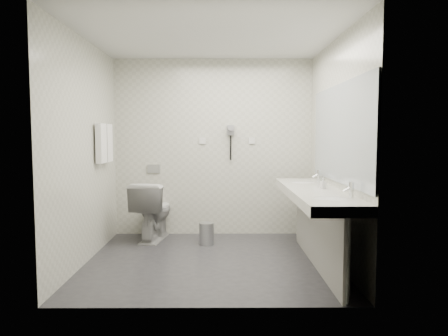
{
  "coord_description": "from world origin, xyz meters",
  "views": [
    {
      "loc": [
        0.13,
        -4.65,
        1.43
      ],
      "look_at": [
        0.15,
        0.15,
        1.05
      ],
      "focal_mm": 33.41,
      "sensor_mm": 36.0,
      "label": 1
    }
  ],
  "objects": [
    {
      "name": "faucet_near",
      "position": [
        1.32,
        -0.85,
        0.92
      ],
      "size": [
        0.04,
        0.04,
        0.15
      ],
      "primitive_type": "cylinder",
      "color": "silver",
      "rests_on": "vanity_counter"
    },
    {
      "name": "dryer_cord",
      "position": [
        0.25,
        1.26,
        1.25
      ],
      "size": [
        0.02,
        0.02,
        0.35
      ],
      "primitive_type": "cylinder",
      "color": "black",
      "rests_on": "dryer_cradle"
    },
    {
      "name": "switch_plate_a",
      "position": [
        -0.15,
        1.29,
        1.35
      ],
      "size": [
        0.09,
        0.02,
        0.09
      ],
      "primitive_type": "cube",
      "color": "silver",
      "rests_on": "wall_back"
    },
    {
      "name": "glass_left",
      "position": [
        1.28,
        0.1,
        0.9
      ],
      "size": [
        0.07,
        0.07,
        0.1
      ],
      "primitive_type": "cylinder",
      "rotation": [
        0.0,
        0.0,
        0.35
      ],
      "color": "silver",
      "rests_on": "vanity_counter"
    },
    {
      "name": "bin_lid",
      "position": [
        -0.07,
        0.7,
        0.28
      ],
      "size": [
        0.2,
        0.2,
        0.02
      ],
      "primitive_type": "cylinder",
      "color": "#B2B5BA",
      "rests_on": "pedal_bin"
    },
    {
      "name": "dryer_cradle",
      "position": [
        0.25,
        1.27,
        1.5
      ],
      "size": [
        0.1,
        0.04,
        0.14
      ],
      "primitive_type": "cube",
      "color": "gray",
      "rests_on": "wall_back"
    },
    {
      "name": "flush_plate",
      "position": [
        -0.85,
        1.29,
        0.95
      ],
      "size": [
        0.18,
        0.02,
        0.12
      ],
      "primitive_type": "cube",
      "color": "#B2B5BA",
      "rests_on": "wall_back"
    },
    {
      "name": "towel_rail",
      "position": [
        -1.35,
        0.55,
        1.55
      ],
      "size": [
        0.02,
        0.62,
        0.02
      ],
      "primitive_type": "cylinder",
      "rotation": [
        1.57,
        0.0,
        0.0
      ],
      "color": "silver",
      "rests_on": "wall_left"
    },
    {
      "name": "vanity_post_near",
      "position": [
        1.18,
        -1.24,
        0.38
      ],
      "size": [
        0.06,
        0.06,
        0.75
      ],
      "primitive_type": "cylinder",
      "color": "silver",
      "rests_on": "floor"
    },
    {
      "name": "ceiling",
      "position": [
        0.0,
        0.0,
        2.5
      ],
      "size": [
        2.8,
        2.8,
        0.0
      ],
      "primitive_type": "plane",
      "rotation": [
        3.14,
        0.0,
        0.0
      ],
      "color": "silver",
      "rests_on": "wall_back"
    },
    {
      "name": "faucet_far",
      "position": [
        1.32,
        0.45,
        0.92
      ],
      "size": [
        0.04,
        0.04,
        0.15
      ],
      "primitive_type": "cylinder",
      "color": "silver",
      "rests_on": "vanity_counter"
    },
    {
      "name": "towel_far",
      "position": [
        -1.34,
        0.69,
        1.33
      ],
      "size": [
        0.07,
        0.24,
        0.48
      ],
      "primitive_type": "cube",
      "color": "white",
      "rests_on": "towel_rail"
    },
    {
      "name": "dryer_barrel",
      "position": [
        0.25,
        1.2,
        1.53
      ],
      "size": [
        0.08,
        0.14,
        0.08
      ],
      "primitive_type": "cylinder",
      "rotation": [
        1.57,
        0.0,
        0.0
      ],
      "color": "gray",
      "rests_on": "dryer_cradle"
    },
    {
      "name": "wall_right",
      "position": [
        1.4,
        0.0,
        1.25
      ],
      "size": [
        0.0,
        2.6,
        2.6
      ],
      "primitive_type": "plane",
      "rotation": [
        1.57,
        0.0,
        -1.57
      ],
      "color": "beige",
      "rests_on": "floor"
    },
    {
      "name": "soap_bottle_a",
      "position": [
        1.22,
        -0.19,
        0.91
      ],
      "size": [
        0.07,
        0.07,
        0.12
      ],
      "primitive_type": "imported",
      "rotation": [
        0.0,
        0.0,
        0.33
      ],
      "color": "beige",
      "rests_on": "vanity_counter"
    },
    {
      "name": "basin_far",
      "position": [
        1.12,
        0.45,
        0.83
      ],
      "size": [
        0.4,
        0.31,
        0.05
      ],
      "primitive_type": "ellipsoid",
      "color": "silver",
      "rests_on": "vanity_counter"
    },
    {
      "name": "towel_near",
      "position": [
        -1.34,
        0.41,
        1.33
      ],
      "size": [
        0.07,
        0.24,
        0.48
      ],
      "primitive_type": "cube",
      "color": "white",
      "rests_on": "towel_rail"
    },
    {
      "name": "wall_left",
      "position": [
        -1.4,
        0.0,
        1.25
      ],
      "size": [
        0.0,
        2.6,
        2.6
      ],
      "primitive_type": "plane",
      "rotation": [
        1.57,
        0.0,
        1.57
      ],
      "color": "beige",
      "rests_on": "floor"
    },
    {
      "name": "vanity_post_far",
      "position": [
        1.18,
        0.84,
        0.38
      ],
      "size": [
        0.06,
        0.06,
        0.75
      ],
      "primitive_type": "cylinder",
      "color": "silver",
      "rests_on": "floor"
    },
    {
      "name": "basin_near",
      "position": [
        1.12,
        -0.85,
        0.83
      ],
      "size": [
        0.4,
        0.31,
        0.05
      ],
      "primitive_type": "ellipsoid",
      "color": "silver",
      "rests_on": "vanity_counter"
    },
    {
      "name": "floor",
      "position": [
        0.0,
        0.0,
        0.0
      ],
      "size": [
        2.8,
        2.8,
        0.0
      ],
      "primitive_type": "plane",
      "color": "#28272C",
      "rests_on": "ground"
    },
    {
      "name": "vanity_counter",
      "position": [
        1.12,
        -0.2,
        0.8
      ],
      "size": [
        0.55,
        2.2,
        0.1
      ],
      "primitive_type": "cube",
      "color": "silver",
      "rests_on": "floor"
    },
    {
      "name": "switch_plate_b",
      "position": [
        0.55,
        1.29,
        1.35
      ],
      "size": [
        0.09,
        0.02,
        0.09
      ],
      "primitive_type": "cube",
      "color": "silver",
      "rests_on": "wall_back"
    },
    {
      "name": "wall_front",
      "position": [
        0.0,
        -1.3,
        1.25
      ],
      "size": [
        2.8,
        0.0,
        2.8
      ],
      "primitive_type": "plane",
      "rotation": [
        -1.57,
        0.0,
        0.0
      ],
      "color": "beige",
      "rests_on": "floor"
    },
    {
      "name": "toilet",
      "position": [
        -0.82,
        0.97,
        0.4
      ],
      "size": [
        0.56,
        0.85,
        0.8
      ],
      "primitive_type": "imported",
      "rotation": [
        0.0,
        0.0,
        2.99
      ],
      "color": "silver",
      "rests_on": "floor"
    },
    {
      "name": "mirror",
      "position": [
        1.39,
        -0.2,
        1.45
      ],
      "size": [
        0.02,
        2.2,
        1.05
      ],
      "primitive_type": "cube",
      "color": "#B2BCC6",
      "rests_on": "wall_right"
    },
    {
      "name": "pedal_bin",
      "position": [
        -0.07,
        0.7,
        0.14
      ],
      "size": [
        0.25,
        0.25,
        0.27
      ],
      "primitive_type": "cylinder",
      "rotation": [
        0.0,
        0.0,
        0.31
      ],
      "color": "#B2B5BA",
      "rests_on": "floor"
    },
    {
      "name": "vanity_panel",
      "position": [
        1.15,
        -0.2,
        0.38
      ],
      "size": [
        0.03,
        2.15,
        0.75
      ],
      "primitive_type": "cube",
      "color": "gray",
      "rests_on": "floor"
    },
    {
      "name": "wall_back",
      "position": [
        0.0,
        1.3,
        1.25
      ],
      "size": [
        2.8,
        0.0,
        2.8
      ],
      "primitive_type": "plane",
      "rotation": [
        1.57,
        0.0,
        0.0
      ],
      "color": "beige",
      "rests_on": "floor"
    }
  ]
}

